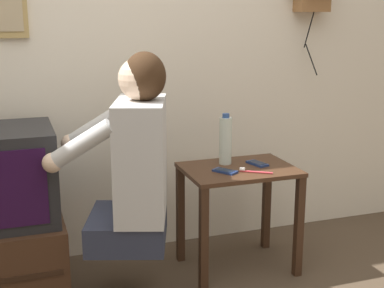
{
  "coord_description": "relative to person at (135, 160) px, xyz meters",
  "views": [
    {
      "loc": [
        -0.59,
        -1.78,
        1.36
      ],
      "look_at": [
        0.25,
        0.64,
        0.73
      ],
      "focal_mm": 50.0,
      "sensor_mm": 36.0,
      "label": 1
    }
  ],
  "objects": [
    {
      "name": "cell_phone_spare",
      "position": [
        0.7,
        0.15,
        -0.12
      ],
      "size": [
        0.09,
        0.14,
        0.01
      ],
      "rotation": [
        0.0,
        0.0,
        0.27
      ],
      "color": "navy",
      "rests_on": "side_table"
    },
    {
      "name": "side_table",
      "position": [
        0.58,
        0.13,
        -0.25
      ],
      "size": [
        0.58,
        0.42,
        0.57
      ],
      "color": "#422819",
      "rests_on": "ground_plane"
    },
    {
      "name": "water_bottle",
      "position": [
        0.54,
        0.22,
        0.0
      ],
      "size": [
        0.07,
        0.07,
        0.27
      ],
      "color": "silver",
      "rests_on": "side_table"
    },
    {
      "name": "cell_phone_held",
      "position": [
        0.48,
        0.08,
        -0.12
      ],
      "size": [
        0.12,
        0.14,
        0.01
      ],
      "rotation": [
        0.0,
        0.0,
        0.6
      ],
      "color": "navy",
      "rests_on": "side_table"
    },
    {
      "name": "toothbrush",
      "position": [
        0.62,
        0.02,
        -0.12
      ],
      "size": [
        0.15,
        0.1,
        0.02
      ],
      "rotation": [
        0.0,
        0.0,
        0.99
      ],
      "color": "#D83F4C",
      "rests_on": "side_table"
    },
    {
      "name": "wall_back",
      "position": [
        0.06,
        0.59,
        0.58
      ],
      "size": [
        6.8,
        0.05,
        2.55
      ],
      "color": "silver",
      "rests_on": "ground_plane"
    },
    {
      "name": "tv_stand",
      "position": [
        -0.63,
        0.23,
        -0.5
      ],
      "size": [
        0.61,
        0.57,
        0.4
      ],
      "color": "#422819",
      "rests_on": "ground_plane"
    },
    {
      "name": "person",
      "position": [
        0.0,
        0.0,
        0.0
      ],
      "size": [
        0.62,
        0.56,
        0.91
      ],
      "rotation": [
        0.0,
        0.0,
        1.25
      ],
      "color": "#2D3347",
      "rests_on": "ground_plane"
    }
  ]
}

